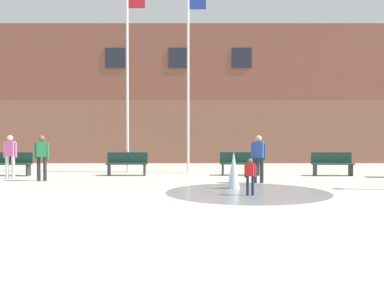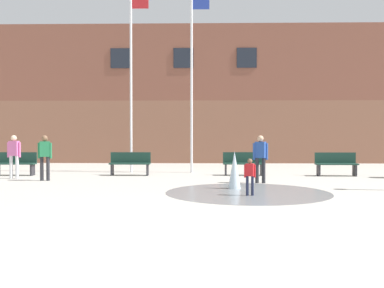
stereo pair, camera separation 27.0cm
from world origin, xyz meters
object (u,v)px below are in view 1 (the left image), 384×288
object	(u,v)px
adult_near_bench	(44,154)
flagpole_right	(191,75)
park_bench_under_right_flagpole	(242,163)
flagpole_left	(130,75)
adult_watching	(260,155)
teen_by_trashcan	(12,153)
park_bench_left_of_flagpoles	(13,163)
child_running	(252,174)
park_bench_center	(129,163)
park_bench_far_right	(334,163)

from	to	relation	value
adult_near_bench	flagpole_right	size ratio (longest dim) A/B	0.21
park_bench_under_right_flagpole	flagpole_left	xyz separation A→B (m)	(-4.61, 1.21, 3.65)
adult_watching	teen_by_trashcan	size ratio (longest dim) A/B	1.00
park_bench_left_of_flagpoles	teen_by_trashcan	size ratio (longest dim) A/B	1.01
adult_near_bench	park_bench_under_right_flagpole	bearing A→B (deg)	-179.09
park_bench_left_of_flagpoles	child_running	xyz separation A→B (m)	(8.64, -5.63, 0.10)
park_bench_left_of_flagpoles	park_bench_under_right_flagpole	bearing A→B (deg)	1.46
adult_watching	park_bench_under_right_flagpole	bearing A→B (deg)	-57.34
park_bench_under_right_flagpole	teen_by_trashcan	world-z (taller)	teen_by_trashcan
park_bench_left_of_flagpoles	child_running	world-z (taller)	child_running
park_bench_under_right_flagpole	flagpole_right	distance (m)	4.34
park_bench_center	adult_near_bench	world-z (taller)	adult_near_bench
adult_watching	flagpole_right	world-z (taller)	flagpole_right
child_running	flagpole_left	bearing A→B (deg)	-34.53
park_bench_under_right_flagpole	adult_watching	size ratio (longest dim) A/B	1.01
flagpole_right	park_bench_left_of_flagpoles	bearing A→B (deg)	-168.30
flagpole_right	child_running	bearing A→B (deg)	-76.64
flagpole_left	child_running	bearing A→B (deg)	-59.03
park_bench_left_of_flagpoles	teen_by_trashcan	world-z (taller)	teen_by_trashcan
park_bench_center	adult_watching	xyz separation A→B (m)	(4.78, -2.73, 0.45)
child_running	adult_near_bench	size ratio (longest dim) A/B	0.62
park_bench_far_right	child_running	world-z (taller)	child_running
park_bench_far_right	child_running	xyz separation A→B (m)	(-3.96, -5.67, 0.10)
teen_by_trashcan	flagpole_right	bearing A→B (deg)	31.24
park_bench_left_of_flagpoles	flagpole_left	size ratio (longest dim) A/B	0.21
park_bench_under_right_flagpole	adult_near_bench	bearing A→B (deg)	-162.90
flagpole_left	park_bench_left_of_flagpoles	bearing A→B (deg)	-161.84
park_bench_under_right_flagpole	adult_watching	distance (m)	2.89
flagpole_left	flagpole_right	bearing A→B (deg)	0.00
adult_near_bench	flagpole_left	bearing A→B (deg)	-142.77
park_bench_left_of_flagpoles	flagpole_right	world-z (taller)	flagpole_right
park_bench_far_right	flagpole_left	bearing A→B (deg)	170.31
teen_by_trashcan	adult_near_bench	size ratio (longest dim) A/B	1.00
park_bench_far_right	teen_by_trashcan	distance (m)	12.21
park_bench_center	teen_by_trashcan	xyz separation A→B (m)	(-4.05, -1.39, 0.45)
child_running	adult_near_bench	xyz separation A→B (m)	(-6.78, 3.66, 0.35)
park_bench_far_right	adult_near_bench	distance (m)	10.94
adult_watching	adult_near_bench	distance (m)	7.47
park_bench_left_of_flagpoles	teen_by_trashcan	bearing A→B (deg)	-69.37
adult_watching	flagpole_left	xyz separation A→B (m)	(-4.92, 4.05, 3.20)
park_bench_left_of_flagpoles	park_bench_center	xyz separation A→B (m)	(4.53, 0.12, 0.00)
adult_near_bench	adult_watching	bearing A→B (deg)	158.88
park_bench_left_of_flagpoles	teen_by_trashcan	distance (m)	1.43
park_bench_center	flagpole_right	distance (m)	4.56
teen_by_trashcan	flagpole_right	world-z (taller)	flagpole_right
flagpole_left	park_bench_center	bearing A→B (deg)	-84.24
park_bench_far_right	flagpole_left	xyz separation A→B (m)	(-8.21, 1.40, 3.65)
adult_watching	child_running	size ratio (longest dim) A/B	1.61
park_bench_far_right	teen_by_trashcan	xyz separation A→B (m)	(-12.13, -1.31, 0.45)
adult_watching	flagpole_right	distance (m)	5.66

